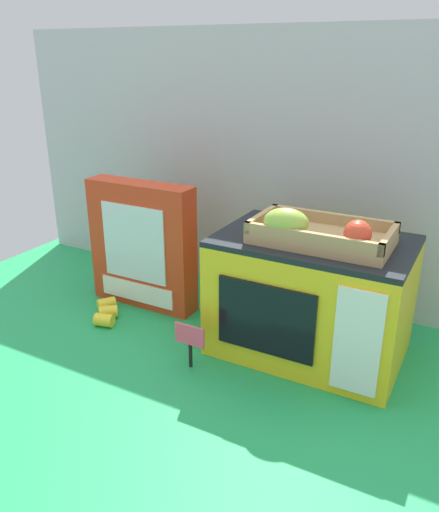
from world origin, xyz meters
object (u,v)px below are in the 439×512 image
object	(u,v)px
toy_microwave	(311,296)
loose_toy_banana	(106,312)
food_groups_crate	(315,233)
price_sign	(190,340)
cookie_set_box	(142,246)

from	to	relation	value
toy_microwave	loose_toy_banana	size ratio (longest dim) A/B	3.39
food_groups_crate	price_sign	bearing A→B (deg)	-143.85
cookie_set_box	toy_microwave	bearing A→B (deg)	-1.93
food_groups_crate	loose_toy_banana	xyz separation A→B (m)	(-0.51, -0.06, -0.28)
food_groups_crate	cookie_set_box	world-z (taller)	food_groups_crate
toy_microwave	loose_toy_banana	distance (m)	0.52
toy_microwave	price_sign	distance (m)	0.28
toy_microwave	loose_toy_banana	world-z (taller)	toy_microwave
food_groups_crate	cookie_set_box	xyz separation A→B (m)	(-0.47, 0.05, -0.13)
toy_microwave	price_sign	xyz separation A→B (m)	(-0.20, -0.19, -0.07)
cookie_set_box	loose_toy_banana	xyz separation A→B (m)	(-0.04, -0.11, -0.15)
food_groups_crate	loose_toy_banana	bearing A→B (deg)	-172.74
toy_microwave	food_groups_crate	size ratio (longest dim) A/B	1.46
food_groups_crate	toy_microwave	bearing A→B (deg)	108.04
price_sign	loose_toy_banana	bearing A→B (deg)	164.02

